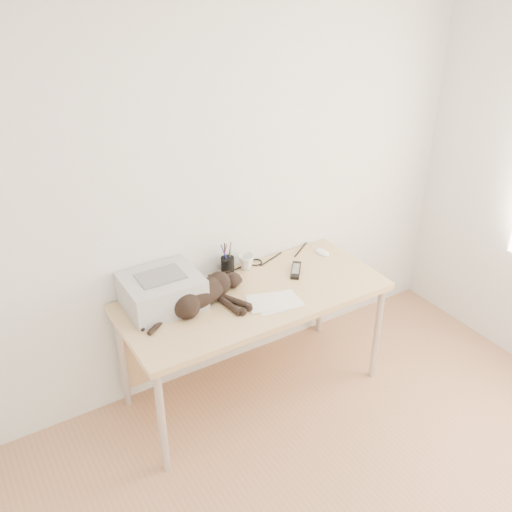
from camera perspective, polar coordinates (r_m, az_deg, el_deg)
wall_back at (r=3.41m, az=-3.39°, el=6.97°), size 3.50×0.00×3.50m
desk at (r=3.52m, az=-0.94°, el=-4.98°), size 1.60×0.70×0.74m
printer at (r=3.28m, az=-9.39°, el=-3.47°), size 0.42×0.36×0.20m
papers at (r=3.31m, az=1.83°, el=-4.61°), size 0.34×0.27×0.01m
cat at (r=3.26m, az=-5.40°, el=-4.00°), size 0.70×0.36×0.16m
mug at (r=3.62m, az=-0.98°, el=-0.61°), size 0.14×0.14×0.10m
pen_cup at (r=3.56m, az=-2.85°, el=-0.92°), size 0.08×0.08×0.21m
remote_grey at (r=3.50m, az=-4.64°, el=-2.52°), size 0.15×0.20×0.02m
remote_black at (r=3.61m, az=4.00°, el=-1.43°), size 0.17×0.19×0.02m
mouse at (r=3.83m, az=6.64°, el=0.53°), size 0.08×0.12×0.04m
cable_tangle at (r=3.61m, az=-2.76°, el=-1.45°), size 1.36×0.09×0.01m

